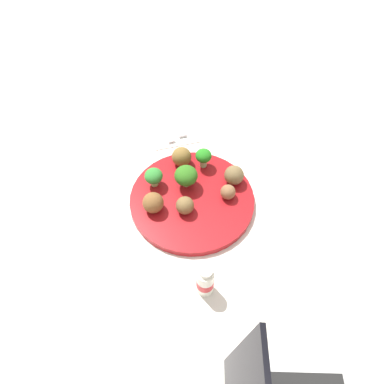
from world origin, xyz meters
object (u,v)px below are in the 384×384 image
object	(u,v)px
meatball_far_rim	(228,192)
meatball_front_right	(182,157)
napkin	(171,124)
yogurt_bottle	(205,281)
fork	(178,123)
broccoli_floret_mid_right	(188,175)
plate	(192,200)
meatball_mid_right	(185,205)
meatball_front_left	(234,175)
knife	(165,126)
meatball_center	(153,204)
broccoli_floret_front_left	(154,176)
broccoli_floret_back_right	(204,156)

from	to	relation	value
meatball_far_rim	meatball_front_right	xyz separation A→B (m)	(-0.13, -0.06, 0.01)
napkin	yogurt_bottle	bearing A→B (deg)	-10.55
meatball_front_right	fork	distance (m)	0.16
broccoli_floret_mid_right	napkin	distance (m)	0.23
plate	meatball_mid_right	size ratio (longest dim) A/B	7.09
meatball_front_left	knife	bearing A→B (deg)	-160.51
fork	meatball_center	bearing A→B (deg)	-29.31
broccoli_floret_front_left	yogurt_bottle	world-z (taller)	yogurt_bottle
plate	broccoli_floret_front_left	xyz separation A→B (m)	(-0.07, -0.07, 0.04)
meatball_center	meatball_mid_right	bearing A→B (deg)	67.26
broccoli_floret_mid_right	broccoli_floret_back_right	size ratio (longest dim) A/B	1.11
meatball_front_right	knife	distance (m)	0.15
broccoli_floret_mid_right	meatball_center	bearing A→B (deg)	-66.64
broccoli_floret_front_left	plate	bearing A→B (deg)	45.78
meatball_front_right	napkin	xyz separation A→B (m)	(-0.16, 0.02, -0.04)
broccoli_floret_front_left	broccoli_floret_back_right	bearing A→B (deg)	96.75
meatball_front_left	fork	xyz separation A→B (m)	(-0.24, -0.05, -0.03)
meatball_front_left	yogurt_bottle	distance (m)	0.26
fork	napkin	bearing A→B (deg)	-118.46
yogurt_bottle	broccoli_floret_front_left	bearing A→B (deg)	-176.27
meatball_far_rim	knife	xyz separation A→B (m)	(-0.28, -0.06, -0.03)
broccoli_floret_front_left	knife	world-z (taller)	broccoli_floret_front_left
broccoli_floret_front_left	napkin	xyz separation A→B (m)	(-0.20, 0.10, -0.04)
fork	knife	distance (m)	0.04
meatball_center	meatball_front_right	world-z (taller)	same
meatball_far_rim	broccoli_floret_mid_right	bearing A→B (deg)	-132.18
meatball_center	yogurt_bottle	distance (m)	0.21
napkin	yogurt_bottle	xyz separation A→B (m)	(0.47, -0.09, 0.03)
broccoli_floret_front_left	napkin	world-z (taller)	broccoli_floret_front_left
fork	meatball_front_right	bearing A→B (deg)	-15.61
meatball_front_left	yogurt_bottle	world-z (taller)	yogurt_bottle
broccoli_floret_front_left	meatball_front_left	distance (m)	0.18
plate	knife	bearing A→B (deg)	175.84
plate	meatball_mid_right	xyz separation A→B (m)	(0.03, -0.03, 0.03)
broccoli_floret_front_left	knife	distance (m)	0.21
meatball_center	yogurt_bottle	world-z (taller)	yogurt_bottle
meatball_front_left	yogurt_bottle	xyz separation A→B (m)	(0.21, -0.16, -0.00)
meatball_front_left	knife	size ratio (longest dim) A/B	0.31
meatball_far_rim	fork	xyz separation A→B (m)	(-0.28, -0.02, -0.03)
meatball_front_right	knife	bearing A→B (deg)	177.83
broccoli_floret_mid_right	meatball_mid_right	xyz separation A→B (m)	(0.07, -0.03, -0.01)
broccoli_floret_front_left	meatball_center	distance (m)	0.07
meatball_center	knife	size ratio (longest dim) A/B	0.32
broccoli_floret_back_right	meatball_front_right	xyz separation A→B (m)	(-0.02, -0.05, -0.01)
broccoli_floret_front_left	broccoli_floret_back_right	world-z (taller)	broccoli_floret_back_right
plate	yogurt_bottle	xyz separation A→B (m)	(0.20, -0.05, 0.03)
broccoli_floret_mid_right	meatball_front_left	xyz separation A→B (m)	(0.03, 0.10, -0.01)
broccoli_floret_mid_right	broccoli_floret_front_left	world-z (taller)	broccoli_floret_mid_right
broccoli_floret_mid_right	plate	bearing A→B (deg)	-7.36
meatball_mid_right	yogurt_bottle	size ratio (longest dim) A/B	0.49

